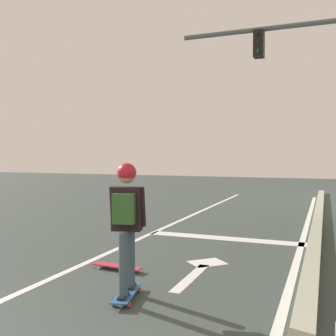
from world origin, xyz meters
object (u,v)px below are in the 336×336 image
spare_skateboard (117,266)px  traffic_signal_mast (306,83)px  skateboard (127,293)px  skater (127,212)px

spare_skateboard → traffic_signal_mast: size_ratio=0.17×
spare_skateboard → skateboard: bearing=-55.2°
skateboard → traffic_signal_mast: bearing=71.6°
skater → traffic_signal_mast: 6.20m
skater → skateboard: bearing=102.8°
skater → traffic_signal_mast: bearing=71.7°
spare_skateboard → traffic_signal_mast: traffic_signal_mast is taller
skateboard → skater: (0.00, -0.02, 1.02)m
skater → spare_skateboard: skater is taller
traffic_signal_mast → spare_skateboard: bearing=-119.8°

